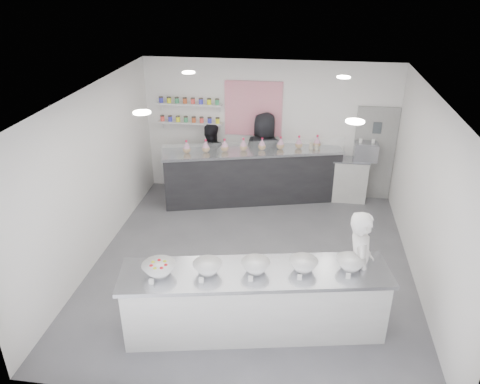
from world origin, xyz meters
name	(u,v)px	position (x,y,z in m)	size (l,w,h in m)	color
floor	(252,263)	(0.00, 0.00, 0.00)	(6.00, 6.00, 0.00)	#515156
ceiling	(254,96)	(0.00, 0.00, 3.00)	(6.00, 6.00, 0.00)	white
back_wall	(269,129)	(0.00, 3.00, 1.50)	(5.50, 5.50, 0.00)	white
left_wall	(93,177)	(-2.75, 0.00, 1.50)	(6.00, 6.00, 0.00)	white
right_wall	(428,198)	(2.75, 0.00, 1.50)	(6.00, 6.00, 0.00)	white
back_door	(374,154)	(2.30, 2.97, 1.05)	(0.88, 0.04, 2.10)	gray
pattern_panel	(253,109)	(-0.35, 2.98, 1.95)	(1.25, 0.03, 1.20)	#E12553
jar_shelf_lower	(190,123)	(-1.75, 2.90, 1.60)	(1.45, 0.22, 0.04)	silver
jar_shelf_upper	(189,104)	(-1.75, 2.90, 2.02)	(1.45, 0.22, 0.04)	silver
preserve_jars	(189,111)	(-1.75, 2.88, 1.88)	(1.45, 0.10, 0.56)	#FF4F45
downlight_0	(142,112)	(-1.40, -1.00, 2.98)	(0.24, 0.24, 0.02)	white
downlight_1	(355,121)	(1.40, -1.00, 2.98)	(0.24, 0.24, 0.02)	white
downlight_2	(188,72)	(-1.40, 1.60, 2.98)	(0.24, 0.24, 0.02)	white
downlight_3	(344,77)	(1.40, 1.60, 2.98)	(0.24, 0.24, 0.02)	white
prep_counter	(255,301)	(0.23, -1.63, 0.50)	(3.69, 0.84, 1.01)	silver
back_bar	(252,176)	(-0.29, 2.45, 0.60)	(3.85, 0.70, 1.19)	black
sneeze_guard	(255,149)	(-0.20, 2.12, 1.36)	(3.80, 0.02, 0.33)	white
espresso_ledge	(337,179)	(1.55, 2.78, 0.49)	(1.31, 0.42, 0.97)	silver
espresso_machine	(366,152)	(2.10, 2.78, 1.16)	(0.49, 0.34, 0.38)	#93969E
cup_stacks	(314,151)	(1.00, 2.78, 1.13)	(0.24, 0.24, 0.31)	tan
prep_bowls	(256,267)	(0.23, -1.63, 1.09)	(3.00, 0.50, 0.16)	white
label_cards	(243,292)	(0.14, -2.14, 1.04)	(2.66, 0.04, 0.07)	white
cookie_bags	(253,144)	(-0.29, 2.45, 1.33)	(2.96, 0.16, 0.28)	pink
woman_prep	(359,267)	(1.67, -1.13, 0.88)	(0.64, 0.42, 1.76)	white
staff_left	(210,159)	(-1.28, 2.70, 0.82)	(0.80, 0.62, 1.65)	black
staff_right	(264,156)	(-0.07, 2.70, 0.97)	(0.95, 0.62, 1.94)	black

